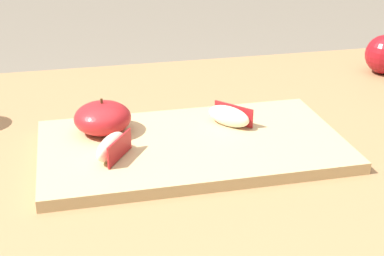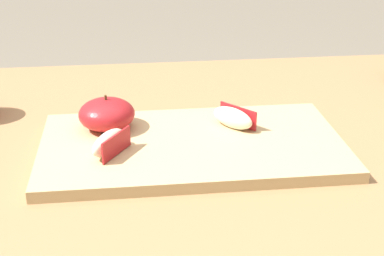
{
  "view_description": "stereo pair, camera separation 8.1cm",
  "coord_description": "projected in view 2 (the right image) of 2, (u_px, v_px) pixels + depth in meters",
  "views": [
    {
      "loc": [
        -0.13,
        -0.76,
        1.1
      ],
      "look_at": [
        0.03,
        -0.04,
        0.77
      ],
      "focal_mm": 53.41,
      "sensor_mm": 36.0,
      "label": 1
    },
    {
      "loc": [
        -0.05,
        -0.77,
        1.1
      ],
      "look_at": [
        0.03,
        -0.04,
        0.77
      ],
      "focal_mm": 53.41,
      "sensor_mm": 36.0,
      "label": 2
    }
  ],
  "objects": [
    {
      "name": "apple_half_skin_up",
      "position": [
        107.0,
        114.0,
        0.85
      ],
      "size": [
        0.08,
        0.08,
        0.05
      ],
      "color": "#B21E23",
      "rests_on": "cutting_board"
    },
    {
      "name": "apple_wedge_front",
      "position": [
        109.0,
        143.0,
        0.77
      ],
      "size": [
        0.06,
        0.07,
        0.03
      ],
      "color": "#F4EACC",
      "rests_on": "cutting_board"
    },
    {
      "name": "apple_wedge_left",
      "position": [
        233.0,
        118.0,
        0.85
      ],
      "size": [
        0.06,
        0.07,
        0.03
      ],
      "color": "#F4EACC",
      "rests_on": "cutting_board"
    },
    {
      "name": "cutting_board",
      "position": [
        192.0,
        146.0,
        0.82
      ],
      "size": [
        0.43,
        0.24,
        0.02
      ],
      "color": "tan",
      "rests_on": "dining_table"
    },
    {
      "name": "dining_table",
      "position": [
        169.0,
        202.0,
        0.9
      ],
      "size": [
        1.3,
        0.78,
        0.74
      ],
      "color": "#9E754C",
      "rests_on": "ground_plane"
    }
  ]
}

